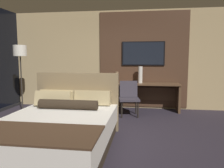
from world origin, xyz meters
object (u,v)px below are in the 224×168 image
at_px(desk, 142,92).
at_px(vase_short, 117,77).
at_px(book, 129,82).
at_px(desk_chair, 129,95).
at_px(floor_lamp, 20,56).
at_px(tv, 143,53).
at_px(bed, 58,129).
at_px(vase_tall, 140,75).

height_order(desk, vase_short, vase_short).
height_order(vase_short, book, vase_short).
xyz_separation_m(desk_chair, floor_lamp, (-2.82, -0.18, 0.99)).
distance_m(desk, floor_lamp, 3.39).
bearing_deg(desk_chair, floor_lamp, 174.44).
xyz_separation_m(floor_lamp, book, (2.78, 0.74, -0.72)).
bearing_deg(desk, floor_lamp, -166.52).
distance_m(tv, floor_lamp, 3.31).
xyz_separation_m(bed, floor_lamp, (-1.85, 2.11, 1.18)).
distance_m(floor_lamp, vase_short, 2.60).
bearing_deg(vase_tall, bed, -113.10).
bearing_deg(desk, vase_tall, 156.68).
relative_size(vase_tall, book, 2.07).
xyz_separation_m(bed, tv, (1.31, 3.08, 1.26)).
relative_size(desk, floor_lamp, 1.12).
distance_m(desk, vase_tall, 0.47).
xyz_separation_m(tv, book, (-0.38, -0.23, -0.80)).
distance_m(tv, desk_chair, 1.37).
bearing_deg(vase_short, desk, 6.67).
relative_size(tv, vase_short, 3.79).
bearing_deg(vase_short, book, 10.56).
bearing_deg(floor_lamp, bed, -48.73).
bearing_deg(bed, vase_short, 77.98).
height_order(bed, desk_chair, bed).
xyz_separation_m(desk_chair, book, (-0.04, 0.55, 0.26)).
bearing_deg(vase_short, floor_lamp, -164.60).
distance_m(desk_chair, vase_short, 0.74).
relative_size(desk, tv, 1.66).
relative_size(desk, vase_short, 6.30).
bearing_deg(desk, vase_short, -173.33).
height_order(floor_lamp, book, floor_lamp).
distance_m(bed, floor_lamp, 3.05).
relative_size(vase_tall, vase_short, 1.46).
distance_m(bed, book, 3.03).
height_order(vase_tall, vase_short, vase_tall).
bearing_deg(tv, desk_chair, -113.44).
bearing_deg(desk, bed, -114.47).
height_order(bed, book, bed).
height_order(floor_lamp, vase_short, floor_lamp).
relative_size(bed, floor_lamp, 1.27).
xyz_separation_m(vase_short, book, (0.33, 0.06, -0.14)).
bearing_deg(vase_tall, floor_lamp, -165.71).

